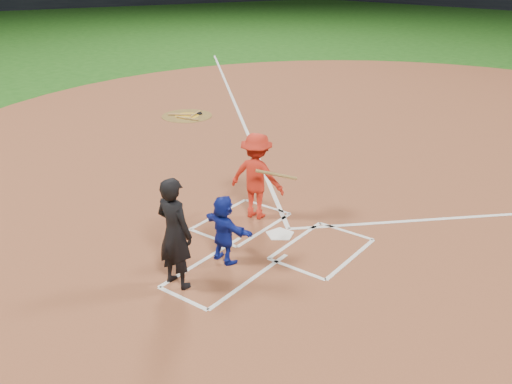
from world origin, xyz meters
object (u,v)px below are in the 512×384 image
Objects in this scene: home_plate at (280,234)px; on_deck_circle at (187,116)px; catcher at (224,229)px; batter_at_plate at (257,176)px; umpire at (175,233)px.

home_plate reaches higher than on_deck_circle.
catcher is 0.70× the size of batter_at_plate.
umpire reaches higher than on_deck_circle.
catcher is 1.97m from batter_at_plate.
catcher reaches higher than on_deck_circle.
home_plate is at bearing -24.56° from batter_at_plate.
catcher is at bearing -95.84° from umpire.
batter_at_plate is at bearing -36.28° from on_deck_circle.
on_deck_circle is 1.33× the size of catcher.
batter_at_plate is at bearing -24.56° from home_plate.
on_deck_circle is 8.15m from batter_at_plate.
catcher is 1.15m from umpire.
batter_at_plate reaches higher than on_deck_circle.
umpire reaches higher than catcher.
on_deck_circle is at bearing 143.72° from batter_at_plate.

